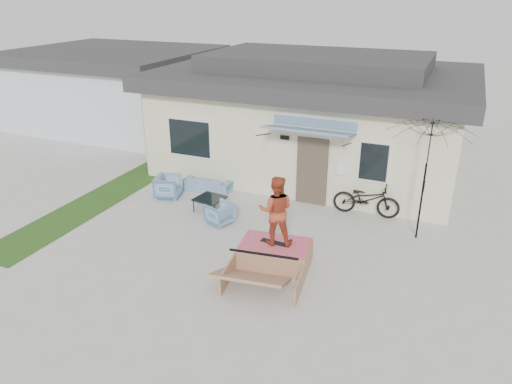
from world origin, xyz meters
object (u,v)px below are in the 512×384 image
at_px(skate_ramp, 275,254).
at_px(skater, 276,209).
at_px(armchair_left, 168,185).
at_px(coffee_table, 210,204).
at_px(armchair_right, 220,212).
at_px(skateboard, 275,242).
at_px(patio_umbrella, 425,177).
at_px(bicycle, 367,195).
at_px(loveseat, 207,181).

bearing_deg(skate_ramp, skater, 90.00).
height_order(armchair_left, skater, skater).
height_order(armchair_left, coffee_table, armchair_left).
distance_m(armchair_right, skateboard, 2.64).
height_order(armchair_left, patio_umbrella, patio_umbrella).
xyz_separation_m(coffee_table, skate_ramp, (2.90, -2.13, 0.08)).
relative_size(skate_ramp, skateboard, 2.94).
bearing_deg(bicycle, armchair_right, 117.47).
bearing_deg(coffee_table, skateboard, -35.72).
xyz_separation_m(armchair_right, coffee_table, (-0.68, 0.67, -0.14)).
height_order(coffee_table, bicycle, bicycle).
bearing_deg(bicycle, loveseat, 89.01).
bearing_deg(loveseat, bicycle, 177.91).
height_order(skate_ramp, skater, skater).
height_order(coffee_table, skater, skater).
distance_m(armchair_left, skateboard, 5.17).
distance_m(armchair_left, coffee_table, 1.72).
bearing_deg(skate_ramp, loveseat, 129.78).
relative_size(patio_umbrella, skate_ramp, 1.07).
xyz_separation_m(armchair_right, skateboard, (2.21, -1.41, 0.23)).
relative_size(coffee_table, skater, 0.47).
xyz_separation_m(skateboard, skater, (0.00, 0.00, 0.87)).
height_order(loveseat, bicycle, bicycle).
distance_m(loveseat, skateboard, 5.03).
bearing_deg(loveseat, skate_ramp, 133.13).
distance_m(armchair_right, bicycle, 4.27).
bearing_deg(armchair_left, skate_ramp, -134.16).
distance_m(armchair_right, skater, 2.85).
xyz_separation_m(coffee_table, skater, (2.89, -2.08, 1.24)).
relative_size(armchair_left, armchair_right, 1.16).
bearing_deg(armchair_right, armchair_left, -92.49).
xyz_separation_m(patio_umbrella, skate_ramp, (-3.00, -2.74, -1.48)).
height_order(armchair_left, bicycle, bicycle).
height_order(loveseat, armchair_left, armchair_left).
bearing_deg(armchair_left, bicycle, -94.99).
distance_m(coffee_table, patio_umbrella, 6.12).
relative_size(armchair_right, skateboard, 0.90).
distance_m(patio_umbrella, skater, 4.04).
bearing_deg(skater, armchair_right, -50.46).
bearing_deg(skate_ramp, armchair_right, 139.29).
bearing_deg(skate_ramp, bicycle, 60.75).
height_order(loveseat, coffee_table, loveseat).
height_order(loveseat, skater, skater).
bearing_deg(patio_umbrella, skateboard, -138.23).
distance_m(coffee_table, skater, 3.77).
xyz_separation_m(bicycle, skater, (-1.47, -3.56, 0.82)).
relative_size(armchair_right, coffee_table, 0.85).
bearing_deg(armchair_left, skateboard, -133.67).
relative_size(armchair_right, skate_ramp, 0.31).
distance_m(armchair_left, skate_ramp, 5.20).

